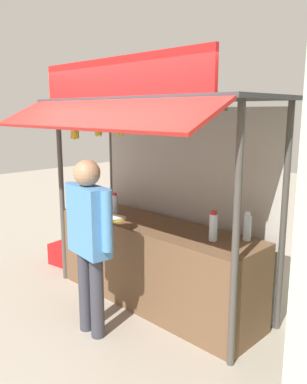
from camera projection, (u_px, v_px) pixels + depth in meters
The scene contains 15 objects.
ground_plane at pixel (154, 301), 4.40m from camera, with size 20.00×20.00×0.00m, color #9E9384.
stall_counter at pixel (154, 263), 4.31m from camera, with size 2.49×0.68×0.90m, color brown.
stall_structure at pixel (160, 162), 4.16m from camera, with size 2.69×1.53×2.57m.
water_bottle_right at pixel (115, 204), 4.65m from camera, with size 0.07×0.07×0.24m.
water_bottle_rear_center at pixel (214, 227), 3.65m from camera, with size 0.08×0.08×0.29m.
water_bottle_left at pixel (99, 199), 4.89m from camera, with size 0.07×0.07×0.24m.
water_bottle_front_left at pixel (101, 197), 5.06m from camera, with size 0.06×0.06×0.23m.
water_bottle_back_right at pixel (247, 227), 3.67m from camera, with size 0.08×0.08×0.28m.
magazine_stack_center at pixel (110, 219), 4.35m from camera, with size 0.26×0.31×0.04m.
magazine_stack_mid_right at pixel (83, 210), 4.63m from camera, with size 0.27×0.31×0.08m.
banana_bunch_inner_right at pixel (98, 129), 3.95m from camera, with size 0.10×0.10×0.25m.
banana_bunch_leftmost at pixel (75, 132), 4.24m from camera, with size 0.11×0.11×0.30m.
banana_bunch_rightmost at pixel (121, 129), 3.71m from camera, with size 0.09×0.09×0.23m.
vendor_person at pixel (89, 232), 3.58m from camera, with size 0.63×0.26×1.67m.
plastic_crate at pixel (69, 253), 5.49m from camera, with size 0.41×0.41×0.29m, color red.
Camera 1 is at (2.86, -2.89, 2.09)m, focal length 36.84 mm.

